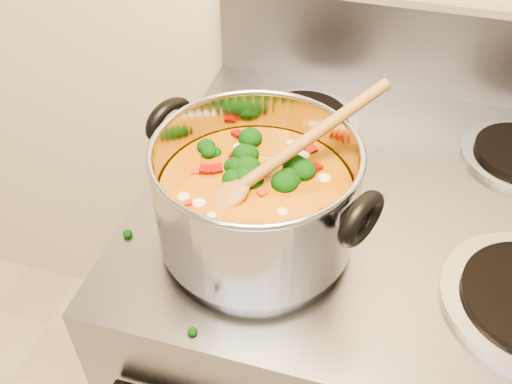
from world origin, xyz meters
TOP-DOWN VIEW (x-y plane):
  - electric_range at (-0.00, 1.16)m, footprint 0.74×0.67m
  - stockpot at (-0.18, 1.02)m, footprint 0.32×0.26m
  - wooden_spoon at (-0.17, 1.03)m, footprint 0.21×0.22m
  - cooktop_crumbs at (-0.03, 0.96)m, footprint 0.13×0.25m

SIDE VIEW (x-z plane):
  - electric_range at x=0.00m, z-range -0.07..1.01m
  - cooktop_crumbs at x=-0.03m, z-range 0.92..0.93m
  - stockpot at x=-0.18m, z-range 0.92..1.08m
  - wooden_spoon at x=-0.17m, z-range 0.99..1.10m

